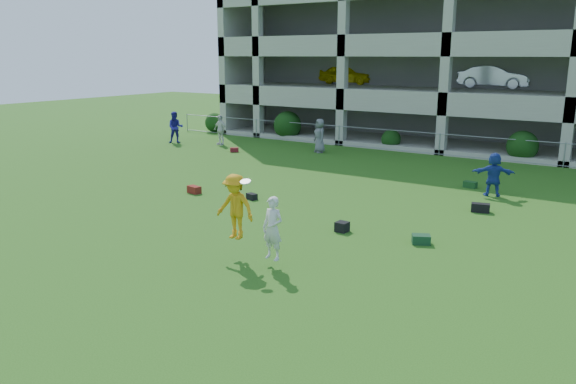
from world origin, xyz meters
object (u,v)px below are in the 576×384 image
Objects in this scene: crate_d at (342,227)px; frisbee_contest at (244,211)px; bystander_b at (220,130)px; bystander_a at (176,127)px; bystander_d at (494,174)px; parking_garage at (490,41)px; bystander_c at (320,136)px.

frisbee_contest reaches higher than crate_d.
frisbee_contest reaches higher than bystander_b.
bystander_a is 19.54m from bystander_d.
bystander_d is at bearing 69.29° from crate_d.
bystander_a is 1.07× the size of bystander_b.
parking_garage is at bearing 91.91° from frisbee_contest.
parking_garage is at bearing 94.70° from crate_d.
bystander_a is 20.39m from parking_garage.
bystander_d is 4.74× the size of crate_d.
bystander_a reaches higher than bystander_b.
frisbee_contest is at bearing -30.98° from bystander_c.
bystander_b is 17.90m from parking_garage.
bystander_b is 1.06× the size of bystander_d.
frisbee_contest is at bearing 51.21° from bystander_d.
bystander_c reaches higher than crate_d.
crate_d is at bearing 73.71° from frisbee_contest.
bystander_a is 20.68m from frisbee_contest.
parking_garage reaches higher than crate_d.
parking_garage reaches higher than frisbee_contest.
bystander_a is at bearing -133.11° from bystander_c.
bystander_a reaches higher than bystander_c.
bystander_d is (10.32, -4.81, -0.09)m from bystander_c.
bystander_d is 0.06× the size of parking_garage.
bystander_a is 9.16m from bystander_c.
bystander_d is at bearing -74.21° from parking_garage.
bystander_c is 0.89× the size of frisbee_contest.
bystander_a reaches higher than crate_d.
parking_garage reaches higher than bystander_b.
bystander_a is 1.03× the size of bystander_c.
frisbee_contest is (-1.02, -3.49, 1.14)m from crate_d.
frisbee_contest is (15.62, -13.55, 0.35)m from bystander_a.
parking_garage is (14.73, 13.16, 5.07)m from bystander_a.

